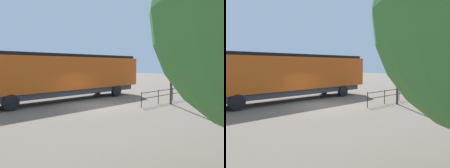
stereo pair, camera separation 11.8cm
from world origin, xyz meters
TOP-DOWN VIEW (x-y plane):
  - ground_plane at (0.00, 0.00)m, footprint 120.00×120.00m
  - locomotive at (-3.74, 0.32)m, footprint 3.01×15.70m
  - lamp_post at (3.65, 4.50)m, footprint 0.45×0.45m
  - platform_fence at (2.89, 6.10)m, footprint 0.05×8.63m

SIDE VIEW (x-z plane):
  - ground_plane at x=0.00m, z-range 0.00..0.00m
  - platform_fence at x=2.89m, z-range 0.17..1.26m
  - locomotive at x=-3.74m, z-range 0.25..4.13m
  - lamp_post at x=3.65m, z-range 0.99..7.24m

